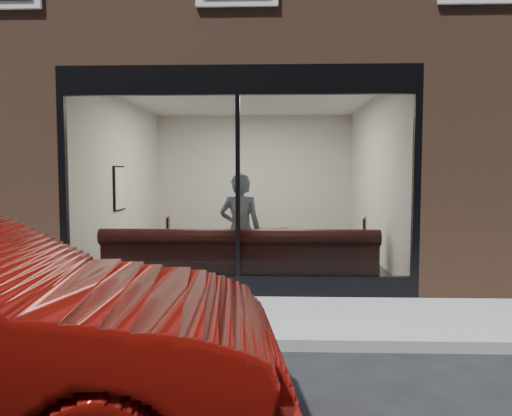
{
  "coord_description": "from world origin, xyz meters",
  "views": [
    {
      "loc": [
        0.49,
        -4.84,
        1.75
      ],
      "look_at": [
        0.24,
        2.4,
        1.22
      ],
      "focal_mm": 35.0,
      "sensor_mm": 36.0,
      "label": 1
    }
  ],
  "objects_px": {
    "cafe_chair_right": "(353,258)",
    "banquette": "(240,275)",
    "person": "(240,231)",
    "cafe_table_right": "(274,231)",
    "cafe_chair_left": "(158,257)",
    "cafe_table_left": "(169,234)"
  },
  "relations": [
    {
      "from": "cafe_chair_right",
      "to": "banquette",
      "type": "bearing_deg",
      "value": 50.78
    },
    {
      "from": "cafe_chair_right",
      "to": "person",
      "type": "bearing_deg",
      "value": 47.17
    },
    {
      "from": "person",
      "to": "cafe_table_right",
      "type": "xyz_separation_m",
      "value": [
        0.52,
        1.07,
        -0.13
      ]
    },
    {
      "from": "cafe_table_right",
      "to": "cafe_chair_right",
      "type": "bearing_deg",
      "value": 7.82
    },
    {
      "from": "person",
      "to": "cafe_chair_left",
      "type": "distance_m",
      "value": 2.1
    },
    {
      "from": "cafe_table_right",
      "to": "cafe_chair_right",
      "type": "relative_size",
      "value": 1.34
    },
    {
      "from": "banquette",
      "to": "cafe_table_right",
      "type": "height_order",
      "value": "cafe_table_right"
    },
    {
      "from": "cafe_table_left",
      "to": "banquette",
      "type": "bearing_deg",
      "value": -29.06
    },
    {
      "from": "person",
      "to": "cafe_chair_right",
      "type": "height_order",
      "value": "person"
    },
    {
      "from": "person",
      "to": "cafe_table_left",
      "type": "xyz_separation_m",
      "value": [
        -1.19,
        0.49,
        -0.13
      ]
    },
    {
      "from": "cafe_table_left",
      "to": "cafe_chair_right",
      "type": "height_order",
      "value": "cafe_table_left"
    },
    {
      "from": "cafe_table_right",
      "to": "cafe_table_left",
      "type": "bearing_deg",
      "value": -161.16
    },
    {
      "from": "cafe_table_left",
      "to": "cafe_table_right",
      "type": "xyz_separation_m",
      "value": [
        1.71,
        0.58,
        0.0
      ]
    },
    {
      "from": "cafe_table_right",
      "to": "cafe_chair_left",
      "type": "bearing_deg",
      "value": 174.7
    },
    {
      "from": "person",
      "to": "cafe_table_right",
      "type": "distance_m",
      "value": 1.2
    },
    {
      "from": "banquette",
      "to": "cafe_chair_left",
      "type": "relative_size",
      "value": 9.5
    },
    {
      "from": "cafe_chair_left",
      "to": "cafe_chair_right",
      "type": "xyz_separation_m",
      "value": [
        3.46,
        -0.0,
        0.0
      ]
    },
    {
      "from": "cafe_table_right",
      "to": "banquette",
      "type": "bearing_deg",
      "value": -112.38
    },
    {
      "from": "cafe_chair_right",
      "to": "cafe_chair_left",
      "type": "bearing_deg",
      "value": 13.58
    },
    {
      "from": "cafe_table_right",
      "to": "cafe_chair_left",
      "type": "distance_m",
      "value": 2.15
    },
    {
      "from": "cafe_table_right",
      "to": "cafe_chair_left",
      "type": "height_order",
      "value": "cafe_table_right"
    },
    {
      "from": "cafe_chair_left",
      "to": "cafe_chair_right",
      "type": "distance_m",
      "value": 3.46
    }
  ]
}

